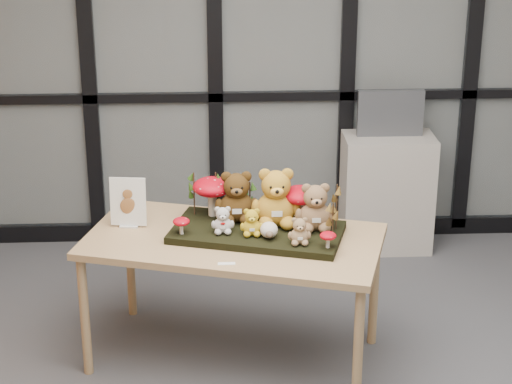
{
  "coord_description": "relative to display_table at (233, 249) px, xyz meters",
  "views": [
    {
      "loc": [
        -0.47,
        -3.65,
        2.76
      ],
      "look_at": [
        -0.25,
        0.79,
        1.01
      ],
      "focal_mm": 65.0,
      "sensor_mm": 36.0,
      "label": 1
    }
  ],
  "objects": [
    {
      "name": "room_shell",
      "position": [
        0.37,
        -0.83,
        1.02
      ],
      "size": [
        5.0,
        5.0,
        5.0
      ],
      "color": "beige",
      "rests_on": "floor"
    },
    {
      "name": "glass_partition",
      "position": [
        0.37,
        1.64,
        0.75
      ],
      "size": [
        4.9,
        0.06,
        2.78
      ],
      "color": "#2D383F",
      "rests_on": "floor"
    },
    {
      "name": "display_table",
      "position": [
        0.0,
        0.0,
        0.0
      ],
      "size": [
        1.71,
        1.18,
        0.73
      ],
      "rotation": [
        0.0,
        0.0,
        -0.28
      ],
      "color": "tan",
      "rests_on": "floor"
    },
    {
      "name": "diorama_tray",
      "position": [
        0.13,
        0.02,
        0.09
      ],
      "size": [
        0.98,
        0.68,
        0.04
      ],
      "primitive_type": "cube",
      "rotation": [
        0.0,
        0.0,
        -0.28
      ],
      "color": "black",
      "rests_on": "display_table"
    },
    {
      "name": "bear_pooh_yellow",
      "position": [
        0.23,
        0.09,
        0.28
      ],
      "size": [
        0.32,
        0.31,
        0.35
      ],
      "primitive_type": null,
      "rotation": [
        0.0,
        0.0,
        -0.28
      ],
      "color": "#BC8524",
      "rests_on": "diorama_tray"
    },
    {
      "name": "bear_brown_medium",
      "position": [
        0.02,
        0.15,
        0.26
      ],
      "size": [
        0.29,
        0.27,
        0.31
      ],
      "primitive_type": null,
      "rotation": [
        0.0,
        0.0,
        -0.28
      ],
      "color": "#40290E",
      "rests_on": "diorama_tray"
    },
    {
      "name": "bear_tan_back",
      "position": [
        0.44,
        0.02,
        0.25
      ],
      "size": [
        0.26,
        0.25,
        0.28
      ],
      "primitive_type": null,
      "rotation": [
        0.0,
        0.0,
        -0.28
      ],
      "color": "olive",
      "rests_on": "diorama_tray"
    },
    {
      "name": "bear_small_yellow",
      "position": [
        0.1,
        -0.04,
        0.19
      ],
      "size": [
        0.15,
        0.14,
        0.16
      ],
      "primitive_type": null,
      "rotation": [
        0.0,
        0.0,
        -0.28
      ],
      "color": "gold",
      "rests_on": "diorama_tray"
    },
    {
      "name": "bear_white_bow",
      "position": [
        -0.05,
        -0.01,
        0.18
      ],
      "size": [
        0.15,
        0.14,
        0.16
      ],
      "primitive_type": null,
      "rotation": [
        0.0,
        0.0,
        -0.28
      ],
      "color": "beige",
      "rests_on": "diorama_tray"
    },
    {
      "name": "bear_beige_small",
      "position": [
        0.34,
        -0.16,
        0.18
      ],
      "size": [
        0.15,
        0.14,
        0.16
      ],
      "primitive_type": null,
      "rotation": [
        0.0,
        0.0,
        -0.28
      ],
      "color": "#9A7851",
      "rests_on": "diorama_tray"
    },
    {
      "name": "plush_cream_hedgehog",
      "position": [
        0.19,
        -0.09,
        0.15
      ],
      "size": [
        0.09,
        0.08,
        0.09
      ],
      "primitive_type": null,
      "rotation": [
        0.0,
        0.0,
        -0.28
      ],
      "color": "beige",
      "rests_on": "diorama_tray"
    },
    {
      "name": "mushroom_back_left",
      "position": [
        -0.11,
        0.23,
        0.22
      ],
      "size": [
        0.21,
        0.21,
        0.24
      ],
      "primitive_type": null,
      "color": "#A80513",
      "rests_on": "diorama_tray"
    },
    {
      "name": "mushroom_back_right",
      "position": [
        0.37,
        0.11,
        0.22
      ],
      "size": [
        0.2,
        0.2,
        0.22
      ],
      "primitive_type": null,
      "color": "#A80513",
      "rests_on": "diorama_tray"
    },
    {
      "name": "mushroom_front_left",
      "position": [
        -0.27,
        -0.02,
        0.15
      ],
      "size": [
        0.09,
        0.09,
        0.1
      ],
      "primitive_type": null,
      "color": "#A80513",
      "rests_on": "diorama_tray"
    },
    {
      "name": "mushroom_front_right",
      "position": [
        0.48,
        -0.23,
        0.15
      ],
      "size": [
        0.08,
        0.08,
        0.09
      ],
      "primitive_type": null,
      "color": "#A80513",
      "rests_on": "diorama_tray"
    },
    {
      "name": "sprig_green_far_left",
      "position": [
        -0.21,
        0.24,
        0.23
      ],
      "size": [
        0.05,
        0.05,
        0.25
      ],
      "primitive_type": null,
      "color": "#163C0D",
      "rests_on": "diorama_tray"
    },
    {
      "name": "sprig_green_mid_left",
      "position": [
        -0.09,
        0.26,
        0.22
      ],
      "size": [
        0.05,
        0.05,
        0.24
      ],
      "primitive_type": null,
      "color": "#163C0D",
      "rests_on": "diorama_tray"
    },
    {
      "name": "sprig_dry_far_right",
      "position": [
        0.55,
        0.0,
        0.23
      ],
      "size": [
        0.05,
        0.05,
        0.26
      ],
      "primitive_type": null,
      "color": "brown",
      "rests_on": "diorama_tray"
    },
    {
      "name": "sprig_dry_mid_right",
      "position": [
        0.52,
        -0.11,
        0.2
      ],
      "size": [
        0.05,
        0.05,
        0.2
      ],
      "primitive_type": null,
      "color": "brown",
      "rests_on": "diorama_tray"
    },
    {
      "name": "sprig_green_centre",
      "position": [
        0.1,
        0.21,
        0.2
      ],
      "size": [
        0.05,
        0.05,
        0.2
      ],
      "primitive_type": null,
      "color": "#163C0D",
      "rests_on": "diorama_tray"
    },
    {
      "name": "sign_holder",
      "position": [
        -0.56,
        0.18,
        0.2
      ],
      "size": [
        0.2,
        0.07,
        0.28
      ],
      "rotation": [
        0.0,
        0.0,
        -0.12
      ],
      "color": "silver",
      "rests_on": "display_table"
    },
    {
      "name": "label_card",
      "position": [
        -0.04,
        -0.31,
        0.07
      ],
      "size": [
        0.09,
        0.03,
        0.0
      ],
      "primitive_type": "cube",
      "color": "white",
      "rests_on": "display_table"
    },
    {
      "name": "cabinet",
      "position": [
        1.1,
        1.42,
        -0.25
      ],
      "size": [
        0.61,
        0.36,
        0.82
      ],
      "primitive_type": "cube",
      "color": "#AFA79D",
      "rests_on": "floor"
    },
    {
      "name": "monitor",
      "position": [
        1.1,
        1.44,
        0.31
      ],
      "size": [
        0.45,
        0.05,
        0.32
      ],
      "color": "#4A4C51",
      "rests_on": "cabinet"
    }
  ]
}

